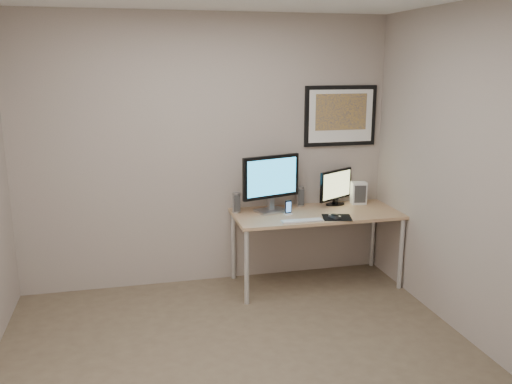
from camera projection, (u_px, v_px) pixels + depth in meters
floor at (246, 367)px, 3.90m from camera, size 3.60×3.60×0.00m
room at (231, 132)px, 3.94m from camera, size 3.60×3.60×3.60m
desk at (316, 219)px, 5.25m from camera, size 1.60×0.70×0.73m
framed_art at (340, 116)px, 5.42m from camera, size 0.75×0.04×0.60m
monitor_large at (271, 181)px, 5.18m from camera, size 0.59×0.27×0.55m
monitor_tv at (336, 186)px, 5.46m from camera, size 0.41×0.26×0.36m
speaker_left at (236, 202)px, 5.21m from camera, size 0.08×0.08×0.20m
speaker_right at (300, 196)px, 5.44m from camera, size 0.08×0.08×0.20m
phone_dock at (288, 208)px, 5.12m from camera, size 0.08×0.08×0.14m
keyboard at (302, 221)px, 4.93m from camera, size 0.39×0.11×0.01m
mousepad at (337, 217)px, 5.05m from camera, size 0.32×0.29×0.00m
mouse at (335, 216)px, 5.03m from camera, size 0.09×0.12×0.04m
fan_unit at (359, 193)px, 5.53m from camera, size 0.16×0.13×0.23m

